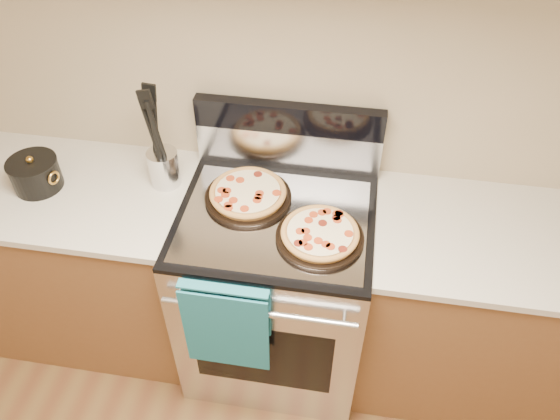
% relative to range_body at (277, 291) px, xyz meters
% --- Properties ---
extents(wall_back, '(4.00, 0.00, 4.00)m').
position_rel_range_body_xyz_m(wall_back, '(0.00, 0.35, 0.90)').
color(wall_back, tan).
rests_on(wall_back, ground).
extents(range_body, '(0.76, 0.68, 0.90)m').
position_rel_range_body_xyz_m(range_body, '(0.00, 0.00, 0.00)').
color(range_body, '#B7B7BC').
rests_on(range_body, ground).
extents(oven_window, '(0.56, 0.01, 0.40)m').
position_rel_range_body_xyz_m(oven_window, '(0.00, -0.34, 0.00)').
color(oven_window, black).
rests_on(oven_window, range_body).
extents(cooktop, '(0.76, 0.68, 0.02)m').
position_rel_range_body_xyz_m(cooktop, '(0.00, 0.00, 0.46)').
color(cooktop, black).
rests_on(cooktop, range_body).
extents(backsplash_lower, '(0.76, 0.06, 0.18)m').
position_rel_range_body_xyz_m(backsplash_lower, '(0.00, 0.31, 0.56)').
color(backsplash_lower, silver).
rests_on(backsplash_lower, cooktop).
extents(backsplash_upper, '(0.76, 0.06, 0.12)m').
position_rel_range_body_xyz_m(backsplash_upper, '(0.00, 0.31, 0.71)').
color(backsplash_upper, black).
rests_on(backsplash_upper, backsplash_lower).
extents(oven_handle, '(0.70, 0.03, 0.03)m').
position_rel_range_body_xyz_m(oven_handle, '(0.00, -0.38, 0.35)').
color(oven_handle, silver).
rests_on(oven_handle, range_body).
extents(dish_towel, '(0.32, 0.05, 0.42)m').
position_rel_range_body_xyz_m(dish_towel, '(-0.12, -0.38, 0.25)').
color(dish_towel, '#177576').
rests_on(dish_towel, oven_handle).
extents(foil_sheet, '(0.70, 0.55, 0.01)m').
position_rel_range_body_xyz_m(foil_sheet, '(0.00, -0.03, 0.47)').
color(foil_sheet, gray).
rests_on(foil_sheet, cooktop).
extents(cabinet_left, '(1.00, 0.62, 0.88)m').
position_rel_range_body_xyz_m(cabinet_left, '(-0.88, 0.03, -0.01)').
color(cabinet_left, brown).
rests_on(cabinet_left, ground).
extents(countertop_left, '(1.02, 0.64, 0.03)m').
position_rel_range_body_xyz_m(countertop_left, '(-0.88, 0.03, 0.45)').
color(countertop_left, '#BAB4A6').
rests_on(countertop_left, cabinet_left).
extents(cabinet_right, '(1.00, 0.62, 0.88)m').
position_rel_range_body_xyz_m(cabinet_right, '(0.88, 0.03, -0.01)').
color(cabinet_right, brown).
rests_on(cabinet_right, ground).
extents(countertop_right, '(1.02, 0.64, 0.03)m').
position_rel_range_body_xyz_m(countertop_right, '(0.88, 0.03, 0.45)').
color(countertop_right, '#BAB4A6').
rests_on(countertop_right, cabinet_right).
extents(pepperoni_pizza_back, '(0.38, 0.38, 0.05)m').
position_rel_range_body_xyz_m(pepperoni_pizza_back, '(-0.12, 0.07, 0.50)').
color(pepperoni_pizza_back, '#A56832').
rests_on(pepperoni_pizza_back, foil_sheet).
extents(pepperoni_pizza_front, '(0.33, 0.33, 0.04)m').
position_rel_range_body_xyz_m(pepperoni_pizza_front, '(0.18, -0.10, 0.50)').
color(pepperoni_pizza_front, '#A56832').
rests_on(pepperoni_pizza_front, foil_sheet).
extents(utensil_crock, '(0.13, 0.13, 0.15)m').
position_rel_range_body_xyz_m(utensil_crock, '(-0.48, 0.13, 0.54)').
color(utensil_crock, silver).
rests_on(utensil_crock, countertop_left).
extents(saucepan, '(0.24, 0.24, 0.12)m').
position_rel_range_body_xyz_m(saucepan, '(-0.99, 0.02, 0.52)').
color(saucepan, black).
rests_on(saucepan, countertop_left).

